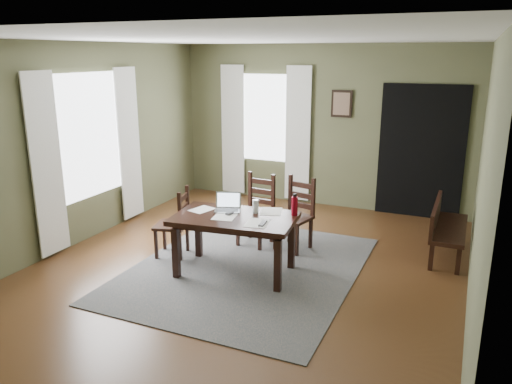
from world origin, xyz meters
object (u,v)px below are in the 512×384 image
at_px(chair_end, 175,223).
at_px(laptop, 228,206).
at_px(dining_table, 235,223).
at_px(water_bottle, 295,205).
at_px(bench, 444,225).
at_px(chair_back_left, 257,211).
at_px(chair_back_right, 296,215).

distance_m(chair_end, laptop, 0.83).
bearing_deg(dining_table, chair_end, 163.35).
bearing_deg(dining_table, water_bottle, 20.00).
bearing_deg(bench, chair_back_left, 103.59).
xyz_separation_m(chair_end, bench, (3.17, 1.40, -0.02)).
bearing_deg(dining_table, chair_back_right, 62.33).
xyz_separation_m(bench, water_bottle, (-1.60, -1.25, 0.41)).
height_order(chair_end, bench, chair_end).
relative_size(bench, laptop, 3.38).
bearing_deg(water_bottle, chair_back_left, 139.07).
distance_m(chair_back_left, laptop, 0.86).
bearing_deg(chair_end, chair_back_right, 108.55).
distance_m(chair_back_left, bench, 2.45).
distance_m(bench, laptop, 2.80).
xyz_separation_m(chair_end, chair_back_right, (1.33, 0.87, 0.03)).
xyz_separation_m(chair_back_left, chair_back_right, (0.55, 0.04, 0.00)).
height_order(bench, water_bottle, water_bottle).
height_order(chair_back_right, laptop, chair_back_right).
height_order(chair_back_left, chair_back_right, same).
distance_m(chair_back_left, chair_back_right, 0.55).
bearing_deg(bench, dining_table, 125.08).
xyz_separation_m(chair_back_left, laptop, (-0.03, -0.81, 0.30)).
distance_m(chair_back_left, water_bottle, 1.09).
xyz_separation_m(dining_table, laptop, (-0.18, 0.18, 0.14)).
height_order(chair_end, chair_back_left, chair_back_left).
bearing_deg(water_bottle, chair_end, -174.50).
bearing_deg(laptop, water_bottle, -10.76).
bearing_deg(chair_back_right, bench, 29.90).
distance_m(laptop, water_bottle, 0.82).
relative_size(chair_end, chair_back_left, 0.93).
distance_m(dining_table, bench, 2.73).
relative_size(dining_table, chair_back_left, 1.56).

